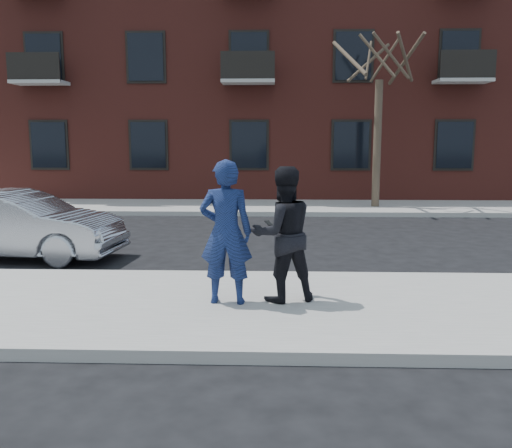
{
  "coord_description": "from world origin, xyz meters",
  "views": [
    {
      "loc": [
        1.07,
        -7.48,
        2.38
      ],
      "look_at": [
        0.8,
        0.4,
        1.16
      ],
      "focal_mm": 38.0,
      "sensor_mm": 36.0,
      "label": 1
    }
  ],
  "objects_px": {
    "man_peacoat": "(283,234)",
    "street_tree": "(381,43)",
    "silver_sedan": "(18,225)",
    "man_hoodie": "(226,232)"
  },
  "relations": [
    {
      "from": "street_tree",
      "to": "man_hoodie",
      "type": "xyz_separation_m",
      "value": [
        -4.09,
        -11.23,
        -4.38
      ]
    },
    {
      "from": "man_hoodie",
      "to": "man_peacoat",
      "type": "bearing_deg",
      "value": -167.49
    },
    {
      "from": "silver_sedan",
      "to": "street_tree",
      "type": "bearing_deg",
      "value": -41.63
    },
    {
      "from": "street_tree",
      "to": "silver_sedan",
      "type": "distance_m",
      "value": 12.64
    },
    {
      "from": "silver_sedan",
      "to": "man_hoodie",
      "type": "distance_m",
      "value": 5.63
    },
    {
      "from": "man_hoodie",
      "to": "man_peacoat",
      "type": "distance_m",
      "value": 0.8
    },
    {
      "from": "man_peacoat",
      "to": "street_tree",
      "type": "bearing_deg",
      "value": -124.65
    },
    {
      "from": "street_tree",
      "to": "man_hoodie",
      "type": "relative_size",
      "value": 3.43
    },
    {
      "from": "street_tree",
      "to": "man_peacoat",
      "type": "height_order",
      "value": "street_tree"
    },
    {
      "from": "silver_sedan",
      "to": "man_peacoat",
      "type": "bearing_deg",
      "value": -115.2
    }
  ]
}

